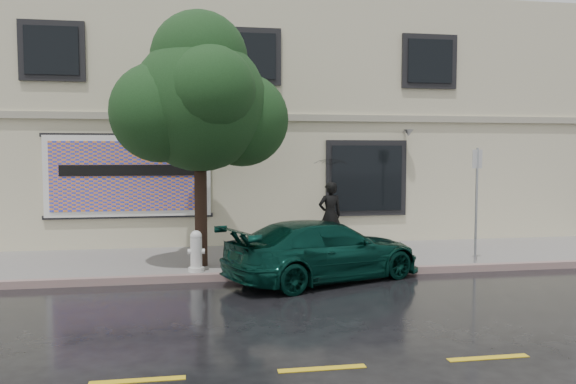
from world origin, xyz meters
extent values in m
plane|color=black|center=(0.00, 0.00, 0.00)|extent=(90.00, 90.00, 0.00)
cube|color=gray|center=(0.00, 3.25, 0.07)|extent=(20.00, 3.50, 0.15)
cube|color=slate|center=(0.00, 1.50, 0.07)|extent=(20.00, 0.18, 0.16)
cube|color=gold|center=(0.00, -3.50, 0.01)|extent=(19.00, 0.12, 0.01)
cube|color=beige|center=(0.00, 9.00, 3.50)|extent=(20.00, 8.00, 7.00)
cube|color=#9E9984|center=(0.00, 4.96, 3.60)|extent=(20.00, 0.12, 0.18)
cube|color=black|center=(3.20, 4.96, 1.95)|extent=(2.30, 0.10, 2.10)
cube|color=black|center=(3.20, 4.90, 1.95)|extent=(2.00, 0.05, 1.80)
cube|color=black|center=(-5.00, 4.90, 5.20)|extent=(1.30, 0.05, 1.20)
cube|color=black|center=(0.00, 4.90, 5.20)|extent=(1.30, 0.05, 1.20)
cube|color=black|center=(5.00, 4.90, 5.20)|extent=(1.30, 0.05, 1.20)
cube|color=white|center=(-3.20, 4.93, 2.05)|extent=(4.20, 0.06, 2.10)
cube|color=orange|center=(-3.20, 4.89, 2.05)|extent=(3.90, 0.04, 1.80)
cube|color=black|center=(-3.20, 4.96, 1.00)|extent=(4.30, 0.10, 0.10)
cube|color=black|center=(-3.20, 4.96, 3.10)|extent=(4.30, 0.10, 0.10)
cube|color=black|center=(-3.20, 4.86, 2.20)|extent=(3.40, 0.02, 0.28)
imported|color=#072F26|center=(1.12, 1.20, 0.63)|extent=(4.71, 3.37, 1.26)
imported|color=black|center=(1.97, 4.14, 1.02)|extent=(0.69, 0.50, 1.75)
imported|color=black|center=(1.97, 4.14, 2.25)|extent=(0.97, 0.97, 0.70)
cylinder|color=black|center=(-1.39, 2.40, 1.41)|extent=(0.27, 0.27, 2.51)
sphere|color=black|center=(-1.39, 2.40, 3.71)|extent=(2.94, 2.94, 2.94)
cylinder|color=silver|center=(-1.50, 1.80, 0.19)|extent=(0.34, 0.34, 0.09)
cylinder|color=silver|center=(-1.50, 1.80, 0.55)|extent=(0.25, 0.25, 0.62)
sphere|color=silver|center=(-1.50, 1.80, 0.90)|extent=(0.25, 0.25, 0.25)
cylinder|color=silver|center=(-1.50, 1.80, 0.58)|extent=(0.36, 0.11, 0.11)
cylinder|color=#9DA1A5|center=(4.77, 1.70, 1.46)|extent=(0.06, 0.06, 2.61)
cube|color=silver|center=(4.77, 1.70, 2.51)|extent=(0.30, 0.15, 0.42)
camera|label=1|loc=(-1.52, -10.05, 2.65)|focal=35.00mm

